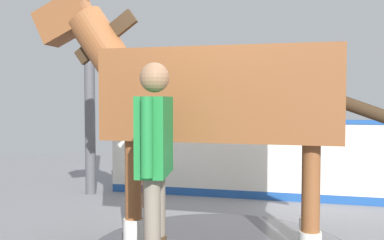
{
  "coord_description": "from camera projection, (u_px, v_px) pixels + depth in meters",
  "views": [
    {
      "loc": [
        3.73,
        -2.59,
        1.47
      ],
      "look_at": [
        0.41,
        -0.66,
        1.28
      ],
      "focal_mm": 41.07,
      "sensor_mm": 36.0,
      "label": 1
    }
  ],
  "objects": [
    {
      "name": "ground_plane",
      "position": [
        227.0,
        240.0,
        4.59
      ],
      "size": [
        16.0,
        16.0,
        0.02
      ],
      "primitive_type": "cube",
      "color": "gray"
    },
    {
      "name": "roof_post_near",
      "position": [
        90.0,
        110.0,
        6.71
      ],
      "size": [
        0.16,
        0.16,
        2.6
      ],
      "primitive_type": "cylinder",
      "color": "#4C4C51",
      "rests_on": "ground"
    },
    {
      "name": "handler",
      "position": [
        155.0,
        155.0,
        3.46
      ],
      "size": [
        0.58,
        0.48,
        1.75
      ],
      "rotation": [
        0.0,
        0.0,
        0.94
      ],
      "color": "#47331E",
      "rests_on": "ground"
    },
    {
      "name": "barrier_wall",
      "position": [
        249.0,
        162.0,
        6.41
      ],
      "size": [
        3.07,
        3.13,
        1.18
      ],
      "color": "silver",
      "rests_on": "ground"
    },
    {
      "name": "horse",
      "position": [
        210.0,
        99.0,
        4.26
      ],
      "size": [
        2.62,
        2.67,
        2.58
      ],
      "rotation": [
        0.0,
        0.0,
        -2.34
      ],
      "color": "brown",
      "rests_on": "ground"
    }
  ]
}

